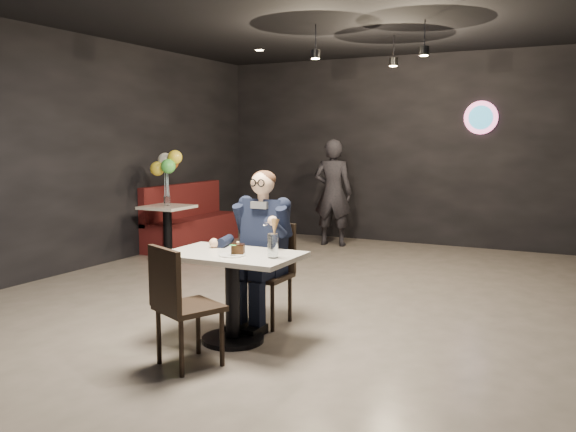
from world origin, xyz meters
The scene contains 17 objects.
floor centered at (0.00, 0.00, 0.00)m, with size 9.00×9.00×0.00m, color gray.
wall_sign centered at (0.80, 4.47, 2.00)m, with size 0.50×0.06×0.50m, color pink, non-canonical shape.
pendant_lights centered at (0.00, 2.00, 2.88)m, with size 1.40×1.20×0.36m, color black.
main_table centered at (-0.23, -0.96, 0.38)m, with size 1.10×0.70×0.75m, color white.
chair_far centered at (-0.23, -0.41, 0.46)m, with size 0.42×0.46×0.92m, color black.
chair_near centered at (-0.23, -1.55, 0.46)m, with size 0.42×0.46×0.92m, color black.
seated_man centered at (-0.23, -0.41, 0.72)m, with size 0.60×0.80×1.44m, color black.
dessert_plate centered at (-0.16, -1.06, 0.76)m, with size 0.21×0.21×0.01m, color white.
cake_slice centered at (-0.14, -1.01, 0.80)m, with size 0.10×0.08×0.07m, color black.
mint_leaf centered at (-0.14, -1.09, 0.84)m, with size 0.06×0.04×0.01m, color green.
sundae_glass centered at (0.16, -0.98, 0.85)m, with size 0.08×0.08×0.19m, color silver.
wafer_cone centered at (0.18, -0.99, 0.99)m, with size 0.06×0.06×0.13m, color tan.
booth_bench centered at (-3.25, 2.67, 0.49)m, with size 0.49×1.96×0.98m, color #42100E.
side_table centered at (-2.95, 1.67, 0.39)m, with size 0.62×0.62×0.77m, color white.
balloon_vase centered at (-2.95, 1.67, 0.82)m, with size 0.09×0.09×0.14m, color silver.
balloon_bunch centered at (-2.95, 1.67, 1.20)m, with size 0.37×0.37×0.61m, color yellow.
passerby centered at (-1.29, 3.72, 0.84)m, with size 0.61×0.40×1.68m, color black.
Camera 1 is at (2.40, -5.14, 1.68)m, focal length 38.00 mm.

